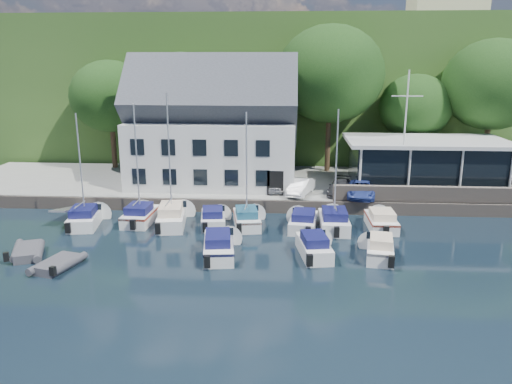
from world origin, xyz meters
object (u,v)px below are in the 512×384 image
boat_r1_0 (80,165)px  boat_r1_7 (381,219)px  harbor_building (213,133)px  boat_r1_3 (213,217)px  boat_r1_4 (247,168)px  boat_r2_3 (314,244)px  boat_r1_2 (169,160)px  dinghy_0 (28,250)px  car_silver (274,184)px  dinghy_1 (58,263)px  boat_r1_1 (137,164)px  car_blue (362,189)px  boat_r1_6 (336,166)px  boat_r2_4 (380,247)px  club_pavilion (425,163)px  flagpole (404,135)px  car_dgrey (340,187)px  boat_r2_2 (219,243)px  car_white (301,187)px  boat_r1_5 (303,219)px

boat_r1_0 → boat_r1_7: boat_r1_0 is taller
harbor_building → boat_r1_3: (1.20, -8.88, -4.68)m
boat_r1_4 → boat_r2_3: size_ratio=1.53×
boat_r1_2 → dinghy_0: size_ratio=2.98×
boat_r1_2 → boat_r2_3: boat_r1_2 is taller
car_silver → dinghy_1: size_ratio=1.15×
boat_r1_1 → boat_r1_0: bearing=-164.3°
car_blue → boat_r2_3: car_blue is taller
boat_r1_6 → boat_r2_3: boat_r1_6 is taller
boat_r1_4 → boat_r2_4: boat_r1_4 is taller
boat_r1_0 → dinghy_1: bearing=-88.6°
club_pavilion → flagpole: size_ratio=1.35×
flagpole → club_pavilion: bearing=48.9°
boat_r2_3 → dinghy_1: bearing=-178.2°
boat_r2_4 → harbor_building: bearing=139.6°
car_dgrey → boat_r2_2: car_dgrey is taller
car_white → dinghy_1: 19.46m
boat_r1_6 → dinghy_1: size_ratio=2.99×
car_silver → boat_r1_2: bearing=-147.6°
boat_r1_0 → boat_r2_4: 20.87m
car_dgrey → boat_r1_3: (-9.48, -5.72, -0.90)m
car_white → boat_r1_4: bearing=-107.6°
boat_r1_3 → boat_r2_4: size_ratio=0.99×
car_dgrey → boat_r1_2: 14.07m
boat_r1_3 → boat_r2_2: boat_r2_2 is taller
boat_r1_0 → boat_r2_4: boat_r1_0 is taller
car_white → boat_r1_2: (-9.33, -5.24, 3.15)m
car_dgrey → boat_r1_1: boat_r1_1 is taller
boat_r1_5 → boat_r1_6: size_ratio=0.59×
boat_r1_1 → boat_r1_7: (17.29, -0.09, -3.69)m
boat_r1_2 → boat_r1_3: bearing=-9.0°
boat_r1_0 → boat_r1_3: boat_r1_0 is taller
boat_r2_4 → dinghy_0: 21.24m
boat_r1_4 → boat_r1_7: bearing=-8.8°
car_silver → boat_r1_5: 7.04m
car_white → boat_r1_6: boat_r1_6 is taller
club_pavilion → car_white: 11.00m
boat_r1_1 → boat_r2_2: size_ratio=1.39×
harbor_building → boat_r1_5: size_ratio=2.69×
harbor_building → boat_r1_4: 9.60m
boat_r1_7 → boat_r2_4: boat_r2_4 is taller
boat_r1_5 → boat_r1_7: 5.50m
boat_r1_1 → car_blue: bearing=17.6°
boat_r1_2 → boat_r1_7: bearing=-7.2°
car_dgrey → flagpole: (4.78, -0.24, 4.32)m
car_blue → boat_r1_0: size_ratio=0.45×
car_white → boat_r2_2: (-5.19, -10.77, -0.89)m
boat_r2_3 → boat_r1_3: bearing=133.8°
harbor_building → dinghy_0: bearing=-121.0°
club_pavilion → car_silver: (-12.64, -2.02, -1.46)m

